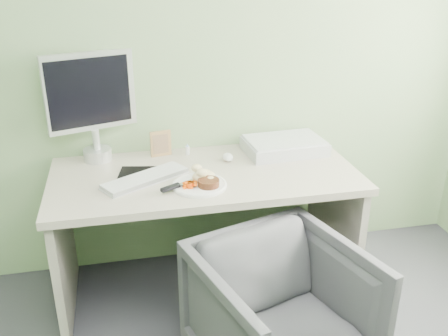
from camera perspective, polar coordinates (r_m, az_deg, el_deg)
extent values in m
plane|color=gray|center=(2.80, -3.81, 14.31)|extent=(3.50, 0.00, 3.50)
cube|color=#B1A394|center=(2.63, -2.20, -0.90)|extent=(1.60, 0.75, 0.04)
cube|color=gray|center=(2.79, -17.83, -9.08)|extent=(0.04, 0.70, 0.69)
cube|color=gray|center=(3.00, 12.42, -5.97)|extent=(0.04, 0.70, 0.69)
cylinder|color=white|center=(2.46, -2.82, -1.97)|extent=(0.27, 0.27, 0.01)
cylinder|color=black|center=(2.43, -1.78, -1.70)|extent=(0.14, 0.14, 0.03)
ellipsoid|color=tan|center=(2.49, -2.34, -0.61)|extent=(0.14, 0.11, 0.07)
cube|color=#E54604|center=(2.43, -4.01, -1.67)|extent=(0.07, 0.06, 0.04)
cube|color=silver|center=(2.47, -3.53, -1.40)|extent=(0.15, 0.10, 0.01)
cube|color=black|center=(2.40, -6.14, -2.24)|extent=(0.10, 0.07, 0.02)
cube|color=black|center=(2.63, -9.45, -0.70)|extent=(0.27, 0.25, 0.00)
cube|color=white|center=(2.54, -8.98, -1.14)|extent=(0.45, 0.34, 0.02)
ellipsoid|color=white|center=(2.76, 0.45, 1.25)|extent=(0.07, 0.11, 0.04)
cube|color=#A77E4E|center=(2.83, -7.24, 2.79)|extent=(0.12, 0.04, 0.15)
cylinder|color=white|center=(2.85, -4.19, 2.02)|extent=(0.02, 0.02, 0.05)
cone|color=#8DB4E2|center=(2.83, -4.21, 2.65)|extent=(0.02, 0.02, 0.02)
cube|color=#B2B5B9|center=(2.89, 6.89, 2.48)|extent=(0.47, 0.33, 0.07)
cylinder|color=silver|center=(2.85, -14.24, 1.52)|extent=(0.15, 0.15, 0.07)
cylinder|color=silver|center=(2.82, -14.41, 3.17)|extent=(0.04, 0.04, 0.11)
cube|color=silver|center=(2.77, -14.95, 8.47)|extent=(0.48, 0.20, 0.42)
cube|color=black|center=(2.74, -14.96, 8.34)|extent=(0.42, 0.14, 0.36)
imported|color=#38393D|center=(2.31, 6.63, -16.34)|extent=(0.86, 0.87, 0.64)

